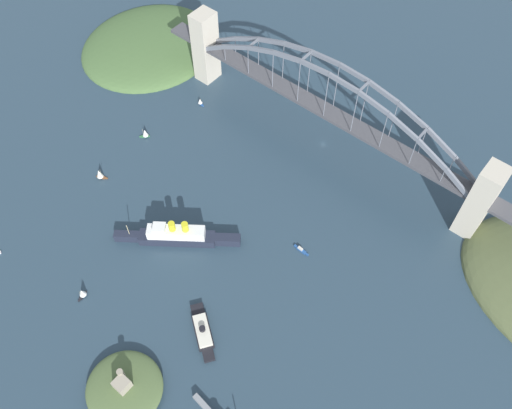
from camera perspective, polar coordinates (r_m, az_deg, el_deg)
The scene contains 12 objects.
ground_plane at distance 413.92m, azimuth 7.07°, elevation 6.36°, with size 1400.00×1400.00×0.00m, color #283D4C.
harbor_arch_bridge at distance 389.92m, azimuth 7.57°, elevation 9.56°, with size 296.59×17.33×73.84m.
headland_east_shore at distance 500.76m, azimuth -10.85°, elevation 16.03°, with size 111.46×122.02×20.73m.
ocean_liner at distance 358.61m, azimuth -8.27°, elevation -3.27°, with size 69.95×54.97×20.98m.
harbor_ferry_steamer at distance 331.35m, azimuth -5.63°, elevation -13.10°, with size 34.36×26.79×7.47m.
fort_island_mid_harbor at distance 325.64m, azimuth -13.68°, elevation -18.23°, with size 43.79×42.65×15.08m.
seaplane_taxiing_near_bridge at distance 451.41m, azimuth 2.61°, elevation 12.26°, with size 9.13×9.36×4.81m.
small_boat_0 at distance 356.98m, azimuth 4.75°, elevation -4.76°, with size 11.73×2.41×2.48m.
small_boat_1 at distance 439.90m, azimuth -5.89°, elevation 10.74°, with size 6.46×4.14×6.12m.
small_boat_2 at distance 421.03m, azimuth -11.60°, elevation 7.38°, with size 6.74×6.83×8.70m.
small_boat_3 at distance 354.85m, azimuth -17.83°, elevation -8.83°, with size 5.16×8.01×7.81m.
small_boat_4 at distance 402.71m, azimuth -16.13°, elevation 3.13°, with size 8.21×6.27×9.35m.
Camera 1 is at (-133.30, 241.46, 308.64)m, focal length 38.03 mm.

